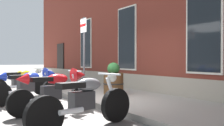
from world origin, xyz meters
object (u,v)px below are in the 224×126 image
motorcycle_red_sport (57,89)px  motorcycle_blue_sport (30,84)px  motorcycle_grey_naked (85,102)px  motorcycle_yellow_naked (21,83)px  barrel_planter (113,81)px  parking_sign (84,45)px

motorcycle_red_sport → motorcycle_blue_sport: bearing=-174.6°
motorcycle_grey_naked → motorcycle_red_sport: bearing=178.3°
motorcycle_yellow_naked → barrel_planter: size_ratio=2.11×
parking_sign → barrel_planter: (0.21, 0.95, -1.14)m
motorcycle_red_sport → motorcycle_grey_naked: 1.60m
parking_sign → motorcycle_blue_sport: bearing=-97.1°
motorcycle_blue_sport → motorcycle_yellow_naked: bearing=177.6°
motorcycle_blue_sport → barrel_planter: barrel_planter is taller
parking_sign → motorcycle_red_sport: bearing=-43.0°
motorcycle_yellow_naked → motorcycle_grey_naked: bearing=0.7°
motorcycle_red_sport → motorcycle_grey_naked: motorcycle_red_sport is taller
motorcycle_yellow_naked → motorcycle_grey_naked: size_ratio=0.98×
parking_sign → barrel_planter: parking_sign is taller
parking_sign → barrel_planter: 1.50m
motorcycle_blue_sport → motorcycle_grey_naked: 3.32m
motorcycle_red_sport → parking_sign: parking_sign is taller
motorcycle_grey_naked → parking_sign: size_ratio=0.91×
barrel_planter → motorcycle_grey_naked: bearing=-39.8°
motorcycle_yellow_naked → motorcycle_red_sport: size_ratio=1.04×
motorcycle_yellow_naked → motorcycle_blue_sport: size_ratio=1.01×
motorcycle_blue_sport → parking_sign: parking_sign is taller
motorcycle_red_sport → motorcycle_grey_naked: bearing=-1.7°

